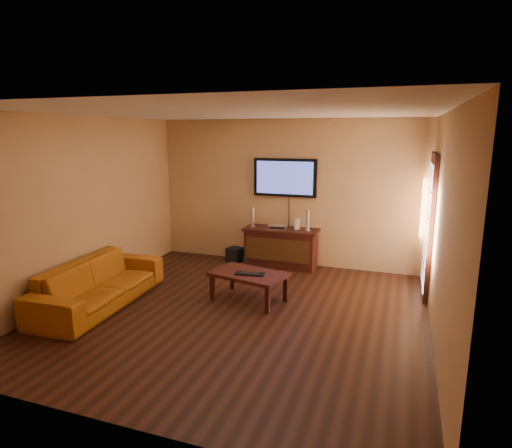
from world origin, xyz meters
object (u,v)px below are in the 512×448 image
at_px(coffee_table, 249,276).
at_px(speaker_right, 308,221).
at_px(media_console, 281,248).
at_px(subwoofer, 235,255).
at_px(television, 285,178).
at_px(speaker_left, 253,218).
at_px(av_receiver, 278,227).
at_px(bottle, 245,262).
at_px(keyboard, 250,274).
at_px(sofa, 99,276).
at_px(game_console, 297,224).

xyz_separation_m(coffee_table, speaker_right, (0.48, 1.76, 0.52)).
relative_size(media_console, subwoofer, 4.96).
bearing_deg(television, coffee_table, -89.74).
height_order(media_console, coffee_table, media_console).
xyz_separation_m(speaker_left, av_receiver, (0.49, -0.01, -0.13)).
relative_size(av_receiver, subwoofer, 1.20).
bearing_deg(coffee_table, speaker_right, 74.64).
xyz_separation_m(subwoofer, bottle, (0.29, -0.22, -0.04)).
bearing_deg(keyboard, bottle, 112.88).
xyz_separation_m(speaker_left, subwoofer, (-0.36, 0.00, -0.75)).
xyz_separation_m(coffee_table, bottle, (-0.63, 1.52, -0.28)).
bearing_deg(bottle, sofa, -119.83).
bearing_deg(subwoofer, speaker_left, 14.51).
bearing_deg(keyboard, sofa, -158.94).
bearing_deg(coffee_table, television, 90.26).
height_order(sofa, subwoofer, sofa).
bearing_deg(av_receiver, media_console, 13.03).
relative_size(speaker_left, subwoofer, 1.30).
height_order(media_console, av_receiver, av_receiver).
distance_m(media_console, speaker_right, 0.72).
bearing_deg(television, sofa, -125.13).
bearing_deg(speaker_left, media_console, 0.92).
bearing_deg(bottle, television, 35.59).
bearing_deg(speaker_left, bottle, -108.07).
xyz_separation_m(television, coffee_table, (0.01, -1.97, -1.26)).
xyz_separation_m(media_console, bottle, (-0.62, -0.23, -0.27)).
relative_size(television, bottle, 5.71).
distance_m(speaker_left, speaker_right, 1.04).
distance_m(media_console, speaker_left, 0.76).
xyz_separation_m(subwoofer, keyboard, (0.96, -1.81, 0.30)).
height_order(bottle, keyboard, keyboard).
relative_size(media_console, coffee_table, 1.15).
xyz_separation_m(speaker_left, keyboard, (0.60, -1.81, -0.45)).
relative_size(game_console, bottle, 0.94).
relative_size(television, speaker_left, 3.30).
distance_m(subwoofer, keyboard, 2.07).
xyz_separation_m(speaker_left, game_console, (0.84, 0.05, -0.07)).
xyz_separation_m(television, keyboard, (0.05, -2.03, -1.20)).
bearing_deg(game_console, coffee_table, -84.25).
relative_size(speaker_right, keyboard, 0.84).
relative_size(speaker_right, bottle, 1.81).
xyz_separation_m(media_console, game_console, (0.29, 0.04, 0.46)).
xyz_separation_m(media_console, keyboard, (0.05, -1.81, 0.08)).
xyz_separation_m(television, sofa, (-1.98, -2.81, -1.21)).
relative_size(coffee_table, speaker_right, 3.17).
relative_size(television, speaker_right, 3.16).
bearing_deg(sofa, av_receiver, -39.91).
relative_size(av_receiver, keyboard, 0.74).
relative_size(sofa, keyboard, 4.95).
bearing_deg(speaker_right, media_console, -178.44).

